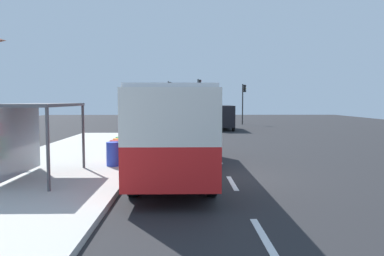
% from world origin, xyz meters
% --- Properties ---
extents(ground_plane, '(56.00, 92.00, 0.04)m').
position_xyz_m(ground_plane, '(0.00, 14.00, -0.02)').
color(ground_plane, '#262628').
extents(sidewalk_platform, '(6.20, 30.00, 0.18)m').
position_xyz_m(sidewalk_platform, '(-6.40, 2.00, 0.09)').
color(sidewalk_platform, beige).
rests_on(sidewalk_platform, ground).
extents(lane_stripe_seg_0, '(0.16, 2.20, 0.01)m').
position_xyz_m(lane_stripe_seg_0, '(0.25, -6.00, 0.01)').
color(lane_stripe_seg_0, silver).
rests_on(lane_stripe_seg_0, ground).
extents(lane_stripe_seg_1, '(0.16, 2.20, 0.01)m').
position_xyz_m(lane_stripe_seg_1, '(0.25, -1.00, 0.01)').
color(lane_stripe_seg_1, silver).
rests_on(lane_stripe_seg_1, ground).
extents(lane_stripe_seg_2, '(0.16, 2.20, 0.01)m').
position_xyz_m(lane_stripe_seg_2, '(0.25, 4.00, 0.01)').
color(lane_stripe_seg_2, silver).
rests_on(lane_stripe_seg_2, ground).
extents(lane_stripe_seg_3, '(0.16, 2.20, 0.01)m').
position_xyz_m(lane_stripe_seg_3, '(0.25, 9.00, 0.01)').
color(lane_stripe_seg_3, silver).
rests_on(lane_stripe_seg_3, ground).
extents(lane_stripe_seg_4, '(0.16, 2.20, 0.01)m').
position_xyz_m(lane_stripe_seg_4, '(0.25, 14.00, 0.01)').
color(lane_stripe_seg_4, silver).
rests_on(lane_stripe_seg_4, ground).
extents(lane_stripe_seg_5, '(0.16, 2.20, 0.01)m').
position_xyz_m(lane_stripe_seg_5, '(0.25, 19.00, 0.01)').
color(lane_stripe_seg_5, silver).
rests_on(lane_stripe_seg_5, ground).
extents(lane_stripe_seg_6, '(0.16, 2.20, 0.01)m').
position_xyz_m(lane_stripe_seg_6, '(0.25, 24.00, 0.01)').
color(lane_stripe_seg_6, silver).
rests_on(lane_stripe_seg_6, ground).
extents(lane_stripe_seg_7, '(0.16, 2.20, 0.01)m').
position_xyz_m(lane_stripe_seg_7, '(0.25, 29.00, 0.01)').
color(lane_stripe_seg_7, silver).
rests_on(lane_stripe_seg_7, ground).
extents(bus, '(2.56, 11.02, 3.21)m').
position_xyz_m(bus, '(-1.71, 1.06, 1.84)').
color(bus, red).
rests_on(bus, ground).
extents(white_van, '(2.05, 5.20, 2.30)m').
position_xyz_m(white_van, '(2.20, 22.65, 1.34)').
color(white_van, black).
rests_on(white_van, ground).
extents(sedan_near, '(1.89, 4.43, 1.52)m').
position_xyz_m(sedan_near, '(2.30, 37.30, 0.79)').
color(sedan_near, '#195933').
rests_on(sedan_near, ground).
extents(sedan_far, '(1.90, 4.43, 1.52)m').
position_xyz_m(sedan_far, '(2.30, 31.24, 0.79)').
color(sedan_far, navy).
rests_on(sedan_far, ground).
extents(recycling_bin_blue, '(0.52, 0.52, 0.95)m').
position_xyz_m(recycling_bin_blue, '(-4.20, 1.48, 0.66)').
color(recycling_bin_blue, blue).
rests_on(recycling_bin_blue, sidewalk_platform).
extents(recycling_bin_red, '(0.52, 0.52, 0.95)m').
position_xyz_m(recycling_bin_red, '(-4.20, 2.18, 0.66)').
color(recycling_bin_red, red).
rests_on(recycling_bin_red, sidewalk_platform).
extents(recycling_bin_orange, '(0.52, 0.52, 0.95)m').
position_xyz_m(recycling_bin_orange, '(-4.20, 2.88, 0.66)').
color(recycling_bin_orange, orange).
rests_on(recycling_bin_orange, sidewalk_platform).
extents(recycling_bin_green, '(0.52, 0.52, 0.95)m').
position_xyz_m(recycling_bin_green, '(-4.20, 3.58, 0.66)').
color(recycling_bin_green, green).
rests_on(recycling_bin_green, sidewalk_platform).
extents(traffic_light_near_side, '(0.49, 0.28, 4.66)m').
position_xyz_m(traffic_light_near_side, '(5.50, 30.29, 3.12)').
color(traffic_light_near_side, '#2D2D2D').
rests_on(traffic_light_near_side, ground).
extents(traffic_light_far_side, '(0.49, 0.28, 5.01)m').
position_xyz_m(traffic_light_far_side, '(-3.10, 31.09, 3.33)').
color(traffic_light_far_side, '#2D2D2D').
rests_on(traffic_light_far_side, ground).
extents(traffic_light_median, '(0.49, 0.28, 5.32)m').
position_xyz_m(traffic_light_median, '(0.40, 31.89, 3.52)').
color(traffic_light_median, '#2D2D2D').
rests_on(traffic_light_median, ground).
extents(bus_shelter, '(1.80, 4.00, 2.50)m').
position_xyz_m(bus_shelter, '(-6.41, -0.85, 2.10)').
color(bus_shelter, '#4C4C51').
rests_on(bus_shelter, sidewalk_platform).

